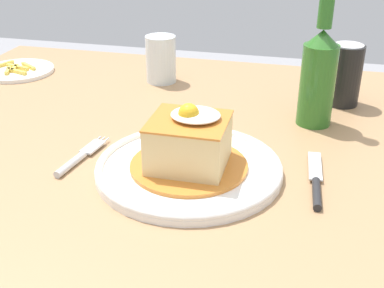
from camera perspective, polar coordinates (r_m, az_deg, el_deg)
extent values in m
cube|color=#A87F56|center=(0.89, 0.68, -0.40)|extent=(1.26, 0.92, 0.04)
cylinder|color=#A87F56|center=(1.57, -16.00, -4.09)|extent=(0.07, 0.07, 0.70)
cylinder|color=white|center=(0.77, -0.36, -2.97)|extent=(0.29, 0.29, 0.01)
torus|color=white|center=(0.77, -0.36, -2.49)|extent=(0.29, 0.29, 0.01)
cylinder|color=orange|center=(0.77, -0.36, -2.45)|extent=(0.18, 0.18, 0.01)
cube|color=#E5C684|center=(0.75, -0.37, 0.10)|extent=(0.11, 0.11, 0.07)
cube|color=orange|center=(0.73, -0.38, 2.66)|extent=(0.12, 0.11, 0.00)
ellipsoid|color=white|center=(0.74, 0.42, 3.36)|extent=(0.07, 0.07, 0.01)
sphere|color=yellow|center=(0.73, -0.38, 3.48)|extent=(0.03, 0.03, 0.03)
cylinder|color=silver|center=(0.81, -13.68, -2.24)|extent=(0.02, 0.08, 0.01)
cube|color=silver|center=(0.86, -11.27, -0.32)|extent=(0.03, 0.05, 0.00)
cylinder|color=silver|center=(0.87, -9.96, 0.29)|extent=(0.01, 0.03, 0.00)
cylinder|color=silver|center=(0.87, -10.41, 0.37)|extent=(0.01, 0.03, 0.00)
cylinder|color=silver|center=(0.88, -10.86, 0.46)|extent=(0.01, 0.03, 0.00)
cylinder|color=#262628|center=(0.73, 14.06, -5.53)|extent=(0.02, 0.08, 0.01)
cube|color=silver|center=(0.80, 13.88, -2.44)|extent=(0.02, 0.09, 0.00)
cylinder|color=black|center=(1.05, 17.04, 7.52)|extent=(0.07, 0.07, 0.12)
cylinder|color=silver|center=(1.04, 17.50, 10.74)|extent=(0.06, 0.06, 0.00)
cylinder|color=#2D6B23|center=(0.94, 14.10, 6.50)|extent=(0.06, 0.06, 0.15)
cone|color=#2D6B23|center=(0.92, 14.71, 11.61)|extent=(0.06, 0.06, 0.03)
cylinder|color=#2D6B23|center=(0.90, 15.15, 15.16)|extent=(0.03, 0.03, 0.08)
cylinder|color=silver|center=(1.15, -3.54, 8.53)|extent=(0.06, 0.06, 0.06)
cylinder|color=silver|center=(1.14, -3.57, 9.65)|extent=(0.07, 0.07, 0.10)
cylinder|color=white|center=(1.29, -19.27, 7.92)|extent=(0.17, 0.17, 0.01)
cube|color=#EAC64C|center=(1.32, -20.83, 8.46)|extent=(0.03, 0.06, 0.01)
cube|color=#EAC64C|center=(1.25, -19.42, 7.83)|extent=(0.06, 0.03, 0.01)
cube|color=#EAC64C|center=(1.27, -20.27, 7.88)|extent=(0.03, 0.05, 0.01)
cube|color=#EAC64C|center=(1.29, -18.19, 8.46)|extent=(0.05, 0.04, 0.01)
cube|color=#EAC64C|center=(1.28, -19.62, 8.17)|extent=(0.02, 0.05, 0.01)
cube|color=#EAC64C|center=(1.29, -19.31, 8.29)|extent=(0.07, 0.02, 0.01)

